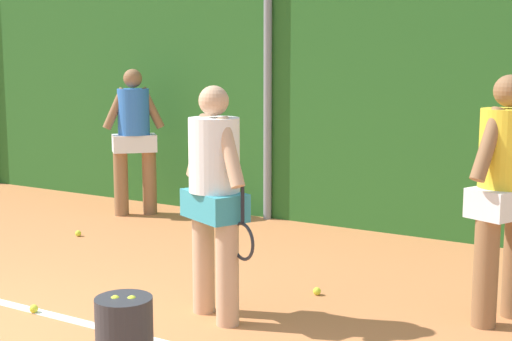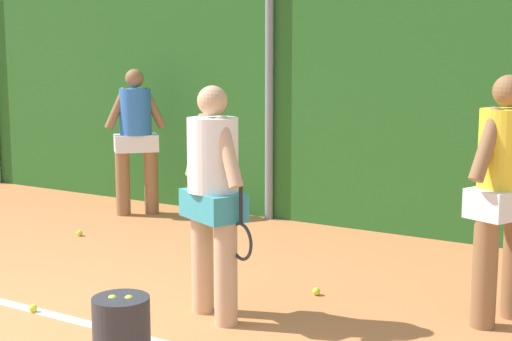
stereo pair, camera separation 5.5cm
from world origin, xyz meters
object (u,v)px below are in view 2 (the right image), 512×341
tennis_ball_5 (316,291)px  ball_hopper (122,330)px  tennis_ball_4 (33,308)px  player_midcourt (504,186)px  player_backcourt_far (136,134)px  player_foreground_near (213,190)px  tennis_ball_8 (80,233)px

tennis_ball_5 → ball_hopper: bearing=-99.3°
tennis_ball_4 → tennis_ball_5: same height
ball_hopper → tennis_ball_5: size_ratio=7.78×
player_midcourt → ball_hopper: 2.91m
player_backcourt_far → player_midcourt: bearing=116.5°
player_foreground_near → tennis_ball_8: size_ratio=26.75×
player_midcourt → tennis_ball_5: 1.76m
player_backcourt_far → tennis_ball_5: size_ratio=27.64×
tennis_ball_4 → tennis_ball_5: (1.69, 1.53, 0.00)m
ball_hopper → tennis_ball_5: (0.33, 2.02, -0.26)m
ball_hopper → player_backcourt_far: bearing=129.5°
player_midcourt → tennis_ball_8: (-4.63, 0.30, -1.00)m
ball_hopper → tennis_ball_5: 2.07m
ball_hopper → tennis_ball_8: bearing=139.0°
ball_hopper → tennis_ball_8: size_ratio=7.78×
ball_hopper → tennis_ball_8: (-2.85, 2.48, -0.26)m
tennis_ball_4 → player_backcourt_far: bearing=117.8°
tennis_ball_8 → player_midcourt: bearing=-3.7°
player_foreground_near → ball_hopper: (0.09, -1.13, -0.70)m
tennis_ball_5 → player_foreground_near: bearing=-115.1°
tennis_ball_5 → tennis_ball_8: size_ratio=1.00×
player_foreground_near → player_midcourt: bearing=53.6°
tennis_ball_4 → tennis_ball_8: same height
player_foreground_near → tennis_ball_4: player_foreground_near is taller
player_midcourt → ball_hopper: bearing=163.4°
player_backcourt_far → tennis_ball_4: 3.77m
player_midcourt → ball_hopper: size_ratio=3.60×
ball_hopper → tennis_ball_4: (-1.36, 0.49, -0.26)m
tennis_ball_4 → player_foreground_near: bearing=26.7°
player_foreground_near → tennis_ball_4: 1.72m
player_midcourt → tennis_ball_5: (-1.44, -0.16, -1.00)m
player_midcourt → player_backcourt_far: bearing=95.0°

